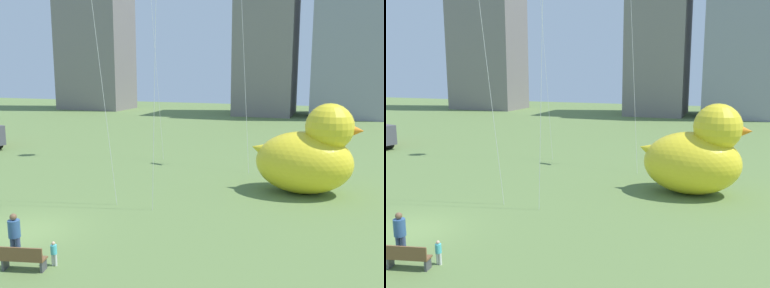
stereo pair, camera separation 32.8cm
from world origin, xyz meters
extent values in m
plane|color=#5E793F|center=(0.00, 0.00, 0.00)|extent=(140.00, 140.00, 0.00)
cube|color=brown|center=(2.43, -2.85, 0.42)|extent=(1.61, 0.78, 0.06)
cube|color=brown|center=(2.47, -3.04, 0.68)|extent=(1.52, 0.40, 0.45)
cube|color=#47474C|center=(1.75, -3.00, 0.20)|extent=(0.16, 0.38, 0.39)
cube|color=#47474C|center=(3.11, -2.70, 0.20)|extent=(0.16, 0.38, 0.39)
cylinder|color=#38476B|center=(1.45, -2.26, 0.43)|extent=(0.20, 0.20, 0.85)
cylinder|color=#38476B|center=(1.67, -2.26, 0.43)|extent=(0.20, 0.20, 0.85)
cylinder|color=#33598C|center=(1.56, -2.26, 1.17)|extent=(0.43, 0.43, 0.64)
sphere|color=brown|center=(1.56, -2.26, 1.61)|extent=(0.25, 0.25, 0.25)
cylinder|color=silver|center=(3.17, -2.25, 0.22)|extent=(0.10, 0.10, 0.44)
cylinder|color=silver|center=(3.28, -2.25, 0.22)|extent=(0.10, 0.10, 0.44)
cylinder|color=#4CBFC6|center=(3.22, -2.25, 0.61)|extent=(0.22, 0.22, 0.33)
sphere|color=#D8AD8C|center=(3.22, -2.25, 0.84)|extent=(0.13, 0.13, 0.13)
ellipsoid|color=yellow|center=(10.84, 9.86, 1.73)|extent=(5.32, 3.93, 3.47)
sphere|color=yellow|center=(12.11, 9.86, 3.78)|extent=(2.59, 2.59, 2.59)
cone|color=orange|center=(13.27, 9.86, 3.65)|extent=(1.17, 1.17, 1.17)
cone|color=yellow|center=(8.53, 9.86, 2.31)|extent=(1.59, 1.39, 1.67)
cube|color=gray|center=(-28.00, 51.79, 16.25)|extent=(11.81, 7.98, 32.51)
cube|color=gray|center=(2.00, 51.99, 11.65)|extent=(8.66, 10.29, 23.30)
cube|color=gray|center=(14.00, 52.94, 16.70)|extent=(10.18, 11.93, 33.41)
cylinder|color=silver|center=(4.24, 4.51, 7.61)|extent=(0.41, 0.38, 15.22)
cylinder|color=silver|center=(6.26, 15.14, 6.91)|extent=(1.68, 3.69, 13.83)
cylinder|color=silver|center=(1.08, 4.46, 9.21)|extent=(1.84, 0.07, 18.42)
cylinder|color=silver|center=(-0.69, 15.55, 9.07)|extent=(1.28, 0.03, 18.15)
camera|label=1|loc=(12.29, -13.74, 6.83)|focal=39.08mm
camera|label=2|loc=(12.60, -13.63, 6.83)|focal=39.08mm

